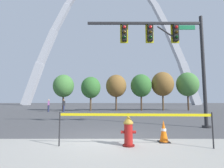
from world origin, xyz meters
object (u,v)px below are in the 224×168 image
at_px(fire_hydrant, 129,130).
at_px(pedestrian_walking_left, 64,105).
at_px(traffic_cone_by_hydrant, 164,131).
at_px(traffic_signal_gantry, 170,47).
at_px(monument_arch, 112,41).
at_px(pedestrian_standing_center, 49,105).

distance_m(fire_hydrant, pedestrian_walking_left, 17.63).
height_order(traffic_cone_by_hydrant, traffic_signal_gantry, traffic_signal_gantry).
distance_m(traffic_signal_gantry, monument_arch, 54.33).
distance_m(monument_arch, pedestrian_walking_left, 44.56).
bearing_deg(traffic_cone_by_hydrant, fire_hydrant, -158.72).
bearing_deg(pedestrian_standing_center, monument_arch, 78.34).
height_order(fire_hydrant, traffic_signal_gantry, traffic_signal_gantry).
bearing_deg(traffic_cone_by_hydrant, monument_arch, 92.09).
distance_m(traffic_cone_by_hydrant, pedestrian_walking_left, 17.70).
relative_size(traffic_cone_by_hydrant, monument_arch, 0.01).
distance_m(fire_hydrant, pedestrian_standing_center, 18.63).
bearing_deg(monument_arch, pedestrian_standing_center, -101.66).
xyz_separation_m(traffic_cone_by_hydrant, monument_arch, (-1.97, 53.98, 22.81)).
bearing_deg(pedestrian_standing_center, traffic_cone_by_hydrant, -58.61).
bearing_deg(pedestrian_walking_left, pedestrian_standing_center, 174.59).
xyz_separation_m(traffic_cone_by_hydrant, traffic_signal_gantry, (1.41, 3.15, 3.91)).
height_order(pedestrian_walking_left, pedestrian_standing_center, same).
xyz_separation_m(fire_hydrant, pedestrian_standing_center, (-8.58, 16.53, 0.35)).
bearing_deg(traffic_signal_gantry, monument_arch, 93.81).
xyz_separation_m(traffic_signal_gantry, monument_arch, (-3.38, 50.82, 18.90)).
bearing_deg(pedestrian_standing_center, pedestrian_walking_left, -5.41).
bearing_deg(pedestrian_walking_left, traffic_cone_by_hydrant, -63.78).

